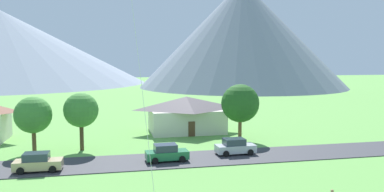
% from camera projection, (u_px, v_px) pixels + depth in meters
% --- Properties ---
extents(road_strip, '(160.00, 6.24, 0.08)m').
position_uv_depth(road_strip, '(160.00, 161.00, 39.06)').
color(road_strip, '#38383D').
rests_on(road_strip, ground).
extents(mountain_far_east_ridge, '(72.80, 72.80, 37.16)m').
position_uv_depth(mountain_far_east_ridge, '(242.00, 35.00, 138.71)').
color(mountain_far_east_ridge, slate).
rests_on(mountain_far_east_ridge, ground).
extents(house_leftmost, '(10.78, 7.43, 4.95)m').
position_uv_depth(house_leftmost, '(186.00, 114.00, 54.41)').
color(house_leftmost, beige).
rests_on(house_leftmost, ground).
extents(tree_near_left, '(4.74, 4.74, 7.06)m').
position_uv_depth(tree_near_left, '(240.00, 103.00, 48.45)').
color(tree_near_left, brown).
rests_on(tree_near_left, ground).
extents(tree_left_of_center, '(3.97, 3.97, 6.16)m').
position_uv_depth(tree_left_of_center, '(33.00, 115.00, 42.07)').
color(tree_left_of_center, brown).
rests_on(tree_left_of_center, ground).
extents(tree_center, '(3.83, 3.83, 6.46)m').
position_uv_depth(tree_center, '(81.00, 110.00, 43.23)').
color(tree_center, '#4C3823').
rests_on(tree_center, ground).
extents(parked_car_green_west_end, '(4.27, 2.21, 1.68)m').
position_uv_depth(parked_car_green_west_end, '(167.00, 153.00, 38.80)').
color(parked_car_green_west_end, '#237042').
rests_on(parked_car_green_west_end, road_strip).
extents(parked_car_tan_mid_west, '(4.24, 2.15, 1.68)m').
position_uv_depth(parked_car_tan_mid_west, '(38.00, 162.00, 35.35)').
color(parked_car_tan_mid_west, tan).
rests_on(parked_car_tan_mid_west, road_strip).
extents(parked_car_silver_mid_east, '(4.24, 2.16, 1.68)m').
position_uv_depth(parked_car_silver_mid_east, '(235.00, 147.00, 41.57)').
color(parked_car_silver_mid_east, '#B7BCC1').
rests_on(parked_car_silver_mid_east, road_strip).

